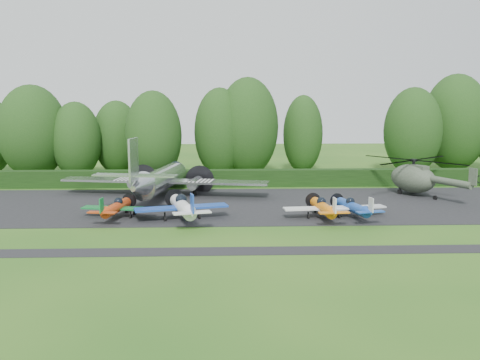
{
  "coord_description": "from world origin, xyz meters",
  "views": [
    {
      "loc": [
        -1.16,
        -41.39,
        10.44
      ],
      "look_at": [
        0.68,
        9.87,
        2.5
      ],
      "focal_mm": 40.0,
      "sensor_mm": 36.0,
      "label": 1
    }
  ],
  "objects_px": {
    "transport_plane": "(161,179)",
    "light_plane_blue": "(353,207)",
    "light_plane_white": "(183,206)",
    "light_plane_orange": "(323,207)",
    "light_plane_red": "(116,207)",
    "helicopter": "(413,176)"
  },
  "relations": [
    {
      "from": "light_plane_red",
      "to": "light_plane_blue",
      "type": "bearing_deg",
      "value": -12.13
    },
    {
      "from": "light_plane_orange",
      "to": "light_plane_blue",
      "type": "bearing_deg",
      "value": 9.96
    },
    {
      "from": "light_plane_red",
      "to": "helicopter",
      "type": "distance_m",
      "value": 31.48
    },
    {
      "from": "light_plane_orange",
      "to": "light_plane_blue",
      "type": "relative_size",
      "value": 1.04
    },
    {
      "from": "light_plane_red",
      "to": "light_plane_white",
      "type": "xyz_separation_m",
      "value": [
        5.82,
        -1.06,
        0.26
      ]
    },
    {
      "from": "helicopter",
      "to": "light_plane_orange",
      "type": "bearing_deg",
      "value": -112.72
    },
    {
      "from": "light_plane_orange",
      "to": "helicopter",
      "type": "bearing_deg",
      "value": 48.36
    },
    {
      "from": "light_plane_red",
      "to": "light_plane_orange",
      "type": "distance_m",
      "value": 17.89
    },
    {
      "from": "transport_plane",
      "to": "light_plane_white",
      "type": "distance_m",
      "value": 11.03
    },
    {
      "from": "transport_plane",
      "to": "helicopter",
      "type": "xyz_separation_m",
      "value": [
        26.89,
        0.77,
        0.11
      ]
    },
    {
      "from": "transport_plane",
      "to": "light_plane_blue",
      "type": "relative_size",
      "value": 3.32
    },
    {
      "from": "light_plane_blue",
      "to": "transport_plane",
      "type": "bearing_deg",
      "value": 163.29
    },
    {
      "from": "transport_plane",
      "to": "light_plane_blue",
      "type": "bearing_deg",
      "value": -39.97
    },
    {
      "from": "light_plane_orange",
      "to": "light_plane_blue",
      "type": "xyz_separation_m",
      "value": [
        2.66,
        0.22,
        -0.04
      ]
    },
    {
      "from": "light_plane_white",
      "to": "light_plane_orange",
      "type": "xyz_separation_m",
      "value": [
        12.05,
        0.26,
        -0.22
      ]
    },
    {
      "from": "light_plane_white",
      "to": "light_plane_orange",
      "type": "relative_size",
      "value": 1.21
    },
    {
      "from": "light_plane_orange",
      "to": "light_plane_blue",
      "type": "height_order",
      "value": "light_plane_orange"
    },
    {
      "from": "transport_plane",
      "to": "light_plane_orange",
      "type": "xyz_separation_m",
      "value": [
        15.03,
        -10.34,
        -0.93
      ]
    },
    {
      "from": "light_plane_orange",
      "to": "light_plane_blue",
      "type": "distance_m",
      "value": 2.67
    },
    {
      "from": "light_plane_white",
      "to": "light_plane_orange",
      "type": "bearing_deg",
      "value": 16.21
    },
    {
      "from": "light_plane_red",
      "to": "helicopter",
      "type": "height_order",
      "value": "helicopter"
    },
    {
      "from": "light_plane_white",
      "to": "light_plane_blue",
      "type": "relative_size",
      "value": 1.26
    }
  ]
}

